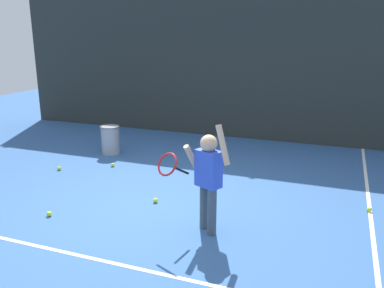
{
  "coord_description": "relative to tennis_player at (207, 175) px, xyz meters",
  "views": [
    {
      "loc": [
        2.38,
        -4.54,
        2.32
      ],
      "look_at": [
        0.49,
        0.43,
        0.85
      ],
      "focal_mm": 37.57,
      "sensor_mm": 36.0,
      "label": 1
    }
  ],
  "objects": [
    {
      "name": "tennis_ball_3",
      "position": [
        -2.06,
        -0.34,
        -0.69
      ],
      "size": [
        0.07,
        0.07,
        0.07
      ],
      "primitive_type": "sphere",
      "color": "#CCE033",
      "rests_on": "ground"
    },
    {
      "name": "ground_plane",
      "position": [
        -0.97,
        0.34,
        -0.73
      ],
      "size": [
        20.0,
        20.0,
        0.0
      ],
      "primitive_type": "plane",
      "color": "#335B93"
    },
    {
      "name": "fence_post_0",
      "position": [
        -6.24,
        4.65,
        0.92
      ],
      "size": [
        0.09,
        0.09,
        3.3
      ],
      "primitive_type": "cylinder",
      "color": "slate",
      "rests_on": "ground"
    },
    {
      "name": "fence_post_1",
      "position": [
        -0.97,
        4.65,
        0.92
      ],
      "size": [
        0.09,
        0.09,
        3.3
      ],
      "primitive_type": "cylinder",
      "color": "slate",
      "rests_on": "ground"
    },
    {
      "name": "tennis_player",
      "position": [
        0.0,
        0.0,
        0.0
      ],
      "size": [
        0.87,
        0.56,
        1.35
      ],
      "rotation": [
        0.0,
        0.0,
        -0.42
      ],
      "color": "#3F4C59",
      "rests_on": "ground"
    },
    {
      "name": "tennis_ball_2",
      "position": [
        -3.14,
        1.22,
        -0.69
      ],
      "size": [
        0.07,
        0.07,
        0.07
      ],
      "primitive_type": "sphere",
      "color": "#CCE033",
      "rests_on": "ground"
    },
    {
      "name": "back_fence_windscreen",
      "position": [
        -0.97,
        4.59,
        0.85
      ],
      "size": [
        10.84,
        0.08,
        3.15
      ],
      "primitive_type": "cube",
      "color": "#282D2B",
      "rests_on": "ground"
    },
    {
      "name": "ball_hopper",
      "position": [
        -2.83,
        2.42,
        -0.44
      ],
      "size": [
        0.38,
        0.38,
        0.56
      ],
      "color": "gray",
      "rests_on": "ground"
    },
    {
      "name": "tennis_ball_0",
      "position": [
        1.88,
        1.29,
        -0.69
      ],
      "size": [
        0.07,
        0.07,
        0.07
      ],
      "primitive_type": "sphere",
      "color": "#CCE033",
      "rests_on": "ground"
    },
    {
      "name": "court_line_sideline",
      "position": [
        1.89,
        1.34,
        -0.72
      ],
      "size": [
        0.05,
        9.0,
        0.0
      ],
      "primitive_type": "cube",
      "color": "white",
      "rests_on": "ground"
    },
    {
      "name": "court_line_baseline",
      "position": [
        -0.97,
        -1.02,
        -0.72
      ],
      "size": [
        9.0,
        0.05,
        0.0
      ],
      "primitive_type": "cube",
      "color": "white",
      "rests_on": "ground"
    },
    {
      "name": "tennis_ball_1",
      "position": [
        -0.95,
        0.55,
        -0.69
      ],
      "size": [
        0.07,
        0.07,
        0.07
      ],
      "primitive_type": "sphere",
      "color": "#CCE033",
      "rests_on": "ground"
    },
    {
      "name": "tennis_ball_4",
      "position": [
        -2.36,
        1.72,
        -0.69
      ],
      "size": [
        0.07,
        0.07,
        0.07
      ],
      "primitive_type": "sphere",
      "color": "#CCE033",
      "rests_on": "ground"
    }
  ]
}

